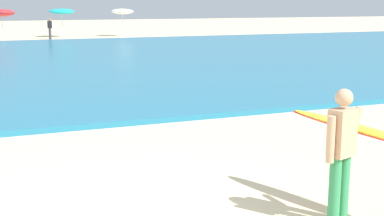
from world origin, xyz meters
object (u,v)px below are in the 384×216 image
Objects in this scene: beach_umbrella_4 at (62,11)px; beachgoer_near_row_mid at (50,28)px; beach_umbrella_3 at (1,13)px; beach_umbrella_5 at (122,12)px; surfer_with_board at (352,142)px.

beachgoer_near_row_mid is at bearing -118.74° from beach_umbrella_4.
beach_umbrella_3 is 1.02× the size of beach_umbrella_5.
beach_umbrella_3 is at bearing 94.11° from surfer_with_board.
beach_umbrella_3 is 9.58m from beach_umbrella_5.
beach_umbrella_5 is (4.80, -0.81, -0.02)m from beach_umbrella_4.
beach_umbrella_3 is at bearing -155.45° from beach_umbrella_4.
surfer_with_board is at bearing -93.04° from beach_umbrella_4.
beachgoer_near_row_mid is at bearing -3.63° from beach_umbrella_3.
beach_umbrella_4 is 2.95m from beachgoer_near_row_mid.
beach_umbrella_3 reaches higher than beach_umbrella_5.
beachgoer_near_row_mid is (3.39, -0.22, -1.16)m from beach_umbrella_3.
beach_umbrella_5 reaches higher than surfer_with_board.
beach_umbrella_5 is at bearing 14.23° from beachgoer_near_row_mid.
beach_umbrella_3 is at bearing 176.37° from beachgoer_near_row_mid.
surfer_with_board is 1.02× the size of beach_umbrella_4.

